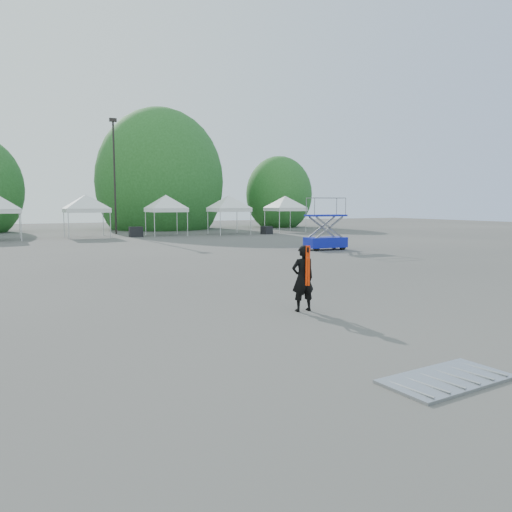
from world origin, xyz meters
name	(u,v)px	position (x,y,z in m)	size (l,w,h in m)	color
ground	(246,301)	(0.00, 0.00, 0.00)	(120.00, 120.00, 0.00)	#474442
light_pole_east	(114,169)	(3.00, 32.00, 5.52)	(0.60, 0.25, 9.80)	black
tree_mid_e	(160,182)	(9.00, 39.00, 4.84)	(5.12, 5.12, 7.79)	#382314
tree_far_e	(279,195)	(22.00, 37.00, 3.63)	(3.84, 3.84, 5.84)	#382314
tent_e	(86,198)	(0.15, 28.92, 3.06)	(4.58, 4.58, 3.88)	silver
tent_f	(166,198)	(6.29, 28.07, 3.06)	(4.15, 4.15, 3.88)	silver
tent_g	(229,198)	(11.54, 27.19, 3.06)	(4.22, 4.22, 3.88)	silver
tent_h	(285,199)	(17.99, 28.75, 3.06)	(4.28, 4.28, 3.88)	silver
man	(303,278)	(0.69, -1.73, 0.81)	(0.61, 0.42, 1.62)	black
scissor_lift	(326,224)	(10.58, 11.51, 1.48)	(2.36, 1.30, 2.94)	#0C11A4
barrier_left	(446,379)	(0.01, -6.77, 0.03)	(2.06, 1.14, 0.06)	#A0A3A8
crate_mid	(136,232)	(3.59, 27.35, 0.40)	(1.03, 0.80, 0.80)	black
crate_east	(267,230)	(14.55, 25.97, 0.34)	(0.87, 0.68, 0.68)	black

